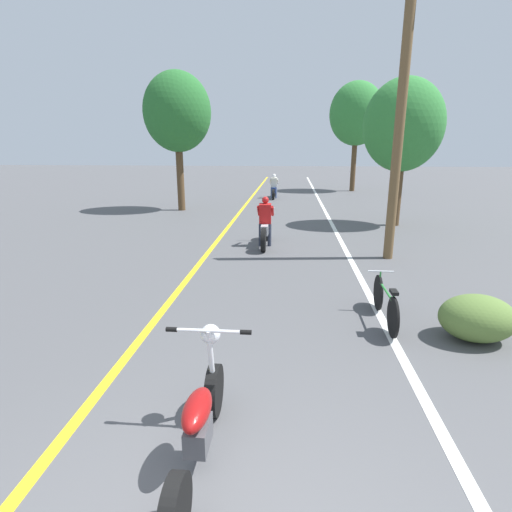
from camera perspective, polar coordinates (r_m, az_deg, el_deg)
The scene contains 11 objects.
lane_stripe_center at distance 15.38m, azimuth -3.51°, elevation 4.78°, with size 0.14×48.00×0.01m, color yellow.
lane_stripe_edge at distance 15.30m, azimuth 10.81°, elevation 4.48°, with size 0.14×48.00×0.01m, color white.
utility_pole at distance 10.66m, azimuth 19.88°, elevation 17.86°, with size 1.10×0.24×6.71m.
roadside_tree_right_near at distance 15.50m, azimuth 20.30°, elevation 17.04°, with size 2.77×2.50×5.14m.
roadside_tree_right_far at distance 27.35m, azimuth 14.18°, elevation 19.06°, with size 3.39×3.05×6.78m.
roadside_tree_left at distance 18.64m, azimuth -11.20°, elevation 19.45°, with size 2.94×2.65×5.96m.
roadside_bush at distance 6.87m, azimuth 29.04°, elevation -7.75°, with size 1.10×0.88×0.70m.
motorcycle_foreground at distance 3.93m, azimuth -8.09°, elevation -22.44°, with size 0.85×2.07×1.09m.
motorcycle_rider_lead at distance 11.67m, azimuth 1.32°, elevation 4.08°, with size 0.50×2.13×1.44m.
motorcycle_rider_far at distance 22.86m, azimuth 2.57°, elevation 9.53°, with size 0.50×2.02×1.35m.
bicycle_parked at distance 6.93m, azimuth 17.99°, elevation -6.34°, with size 0.44×1.70×0.74m.
Camera 1 is at (0.52, -1.79, 2.82)m, focal length 28.00 mm.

